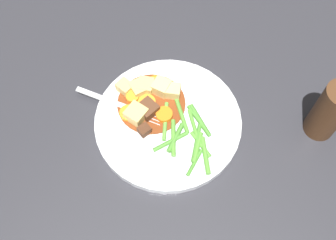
{
  "coord_description": "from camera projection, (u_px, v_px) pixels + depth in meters",
  "views": [
    {
      "loc": [
        -0.25,
        0.23,
        0.66
      ],
      "look_at": [
        0.0,
        0.0,
        0.02
      ],
      "focal_mm": 43.18,
      "sensor_mm": 36.0,
      "label": 1
    }
  ],
  "objects": [
    {
      "name": "ground_plane",
      "position": [
        168.0,
        124.0,
        0.74
      ],
      "size": [
        3.0,
        3.0,
        0.0
      ],
      "primitive_type": "plane",
      "color": "#2D2D33"
    },
    {
      "name": "dinner_plate",
      "position": [
        168.0,
        122.0,
        0.74
      ],
      "size": [
        0.27,
        0.27,
        0.02
      ],
      "primitive_type": "cylinder",
      "color": "white",
      "rests_on": "ground_plane"
    },
    {
      "name": "stew_sauce",
      "position": [
        150.0,
        104.0,
        0.74
      ],
      "size": [
        0.13,
        0.13,
        0.0
      ],
      "primitive_type": "cylinder",
      "color": "brown",
      "rests_on": "dinner_plate"
    },
    {
      "name": "carrot_slice_0",
      "position": [
        165.0,
        114.0,
        0.73
      ],
      "size": [
        0.04,
        0.04,
        0.01
      ],
      "primitive_type": "cylinder",
      "rotation": [
        0.0,
        0.0,
        1.9
      ],
      "color": "orange",
      "rests_on": "dinner_plate"
    },
    {
      "name": "carrot_slice_1",
      "position": [
        128.0,
        113.0,
        0.73
      ],
      "size": [
        0.04,
        0.04,
        0.01
      ],
      "primitive_type": "cylinder",
      "rotation": [
        0.0,
        0.0,
        0.53
      ],
      "color": "orange",
      "rests_on": "dinner_plate"
    },
    {
      "name": "carrot_slice_2",
      "position": [
        156.0,
        85.0,
        0.76
      ],
      "size": [
        0.05,
        0.05,
        0.01
      ],
      "primitive_type": "cylinder",
      "rotation": [
        0.0,
        0.0,
        3.93
      ],
      "color": "orange",
      "rests_on": "dinner_plate"
    },
    {
      "name": "carrot_slice_3",
      "position": [
        147.0,
        103.0,
        0.74
      ],
      "size": [
        0.04,
        0.04,
        0.01
      ],
      "primitive_type": "cylinder",
      "rotation": [
        0.0,
        0.0,
        1.83
      ],
      "color": "orange",
      "rests_on": "dinner_plate"
    },
    {
      "name": "carrot_slice_4",
      "position": [
        133.0,
        98.0,
        0.74
      ],
      "size": [
        0.03,
        0.03,
        0.01
      ],
      "primitive_type": "cylinder",
      "rotation": [
        0.0,
        0.0,
        4.23
      ],
      "color": "orange",
      "rests_on": "dinner_plate"
    },
    {
      "name": "potato_chunk_0",
      "position": [
        138.0,
        89.0,
        0.75
      ],
      "size": [
        0.04,
        0.03,
        0.02
      ],
      "primitive_type": "cube",
      "rotation": [
        0.0,
        0.0,
        4.47
      ],
      "color": "#DBBC6B",
      "rests_on": "dinner_plate"
    },
    {
      "name": "potato_chunk_1",
      "position": [
        161.0,
        87.0,
        0.75
      ],
      "size": [
        0.04,
        0.04,
        0.03
      ],
      "primitive_type": "cube",
      "rotation": [
        0.0,
        0.0,
        0.35
      ],
      "color": "#E5CC7A",
      "rests_on": "dinner_plate"
    },
    {
      "name": "potato_chunk_2",
      "position": [
        125.0,
        87.0,
        0.75
      ],
      "size": [
        0.03,
        0.03,
        0.02
      ],
      "primitive_type": "cube",
      "rotation": [
        0.0,
        0.0,
        1.67
      ],
      "color": "#DBBC6B",
      "rests_on": "dinner_plate"
    },
    {
      "name": "potato_chunk_3",
      "position": [
        146.0,
        86.0,
        0.75
      ],
      "size": [
        0.04,
        0.04,
        0.02
      ],
      "primitive_type": "cube",
      "rotation": [
        0.0,
        0.0,
        2.2
      ],
      "color": "#DBBC6B",
      "rests_on": "dinner_plate"
    },
    {
      "name": "potato_chunk_4",
      "position": [
        172.0,
        91.0,
        0.75
      ],
      "size": [
        0.04,
        0.04,
        0.02
      ],
      "primitive_type": "cube",
      "rotation": [
        0.0,
        0.0,
        0.68
      ],
      "color": "#E5CC7A",
      "rests_on": "dinner_plate"
    },
    {
      "name": "potato_chunk_5",
      "position": [
        136.0,
        114.0,
        0.72
      ],
      "size": [
        0.04,
        0.04,
        0.03
      ],
      "primitive_type": "cube",
      "rotation": [
        0.0,
        0.0,
        4.93
      ],
      "color": "#DBBC6B",
      "rests_on": "dinner_plate"
    },
    {
      "name": "meat_chunk_0",
      "position": [
        144.0,
        130.0,
        0.71
      ],
      "size": [
        0.02,
        0.02,
        0.02
      ],
      "primitive_type": "cube",
      "rotation": [
        0.0,
        0.0,
        1.51
      ],
      "color": "#4C2B19",
      "rests_on": "dinner_plate"
    },
    {
      "name": "meat_chunk_1",
      "position": [
        148.0,
        109.0,
        0.73
      ],
      "size": [
        0.03,
        0.03,
        0.02
      ],
      "primitive_type": "cube",
      "rotation": [
        0.0,
        0.0,
        1.6
      ],
      "color": "#56331E",
      "rests_on": "dinner_plate"
    },
    {
      "name": "green_bean_0",
      "position": [
        200.0,
        119.0,
        0.73
      ],
      "size": [
        0.07,
        0.03,
        0.01
      ],
      "primitive_type": "cylinder",
      "rotation": [
        0.0,
        1.57,
        2.87
      ],
      "color": "#4C8E33",
      "rests_on": "dinner_plate"
    },
    {
      "name": "green_bean_1",
      "position": [
        165.0,
        121.0,
        0.73
      ],
      "size": [
        0.06,
        0.06,
        0.01
      ],
      "primitive_type": "cylinder",
      "rotation": [
        0.0,
        1.57,
        2.34
      ],
      "color": "#66AD42",
      "rests_on": "dinner_plate"
    },
    {
      "name": "green_bean_2",
      "position": [
        176.0,
        138.0,
        0.71
      ],
      "size": [
        0.03,
        0.06,
        0.01
      ],
      "primitive_type": "cylinder",
      "rotation": [
        0.0,
        1.57,
        1.96
      ],
      "color": "#4C8E33",
      "rests_on": "dinner_plate"
    },
    {
      "name": "green_bean_3",
      "position": [
        181.0,
        113.0,
        0.73
      ],
      "size": [
        0.08,
        0.04,
        0.01
      ],
      "primitive_type": "cylinder",
      "rotation": [
        0.0,
        1.57,
        2.67
      ],
      "color": "#599E38",
      "rests_on": "dinner_plate"
    },
    {
      "name": "green_bean_4",
      "position": [
        201.0,
        144.0,
        0.71
      ],
      "size": [
        0.06,
        0.02,
        0.01
      ],
      "primitive_type": "cylinder",
      "rotation": [
        0.0,
        1.57,
        2.99
      ],
      "color": "#599E38",
      "rests_on": "dinner_plate"
    },
    {
      "name": "green_bean_5",
      "position": [
        173.0,
        138.0,
        0.71
      ],
      "size": [
        0.06,
        0.05,
        0.01
      ],
      "primitive_type": "cylinder",
      "rotation": [
        0.0,
        1.57,
        2.41
      ],
      "color": "#599E38",
      "rests_on": "dinner_plate"
    },
    {
      "name": "green_bean_6",
      "position": [
        171.0,
        141.0,
        0.71
      ],
      "size": [
        0.02,
        0.07,
        0.01
      ],
      "primitive_type": "cylinder",
      "rotation": [
        0.0,
        1.57,
        1.35
      ],
      "color": "#4C8E33",
      "rests_on": "dinner_plate"
    },
    {
      "name": "green_bean_7",
      "position": [
        197.0,
        148.0,
        0.7
      ],
      "size": [
        0.04,
        0.05,
        0.01
      ],
      "primitive_type": "cylinder",
      "rotation": [
        0.0,
        1.57,
        2.15
      ],
      "color": "#599E38",
      "rests_on": "dinner_plate"
    },
    {
      "name": "green_bean_8",
      "position": [
        194.0,
        125.0,
        0.72
      ],
      "size": [
        0.06,
        0.04,
        0.01
      ],
      "primitive_type": "cylinder",
      "rotation": [
        0.0,
        1.57,
        2.63
      ],
      "color": "#599E38",
      "rests_on": "dinner_plate"
    },
    {
      "name": "green_bean_9",
      "position": [
        196.0,
        143.0,
        0.71
      ],
      "size": [
        0.05,
        0.06,
        0.01
      ],
      "primitive_type": "cylinder",
      "rotation": [
        0.0,
        1.57,
        2.2
      ],
      "color": "#4C8E33",
      "rests_on": "dinner_plate"
    },
    {
      "name": "green_bean_10",
      "position": [
        205.0,
        156.0,
        0.69
      ],
      "size": [
        0.06,
        0.05,
        0.01
      ],
      "primitive_type": "cylinder",
      "rotation": [
        0.0,
        1.57,
        2.52
      ],
      "color": "#599E38",
      "rests_on": "dinner_plate"
    },
    {
      "name": "green_bean_11",
      "position": [
        199.0,
        121.0,
        0.73
      ],
      "size": [
        0.07,
        0.02,
        0.01
      ],
      "primitive_type": "cylinder",
      "rotation": [
        0.0,
        1.57,
        2.94
      ],
      "color": "#4C8E33",
      "rests_on": "dinner_plate"
    },
    {
      "name": "green_bean_12",
      "position": [
        194.0,
        163.0,
        0.69
      ],
      "size": [
        0.02,
        0.05,
        0.01
      ],
      "primitive_type": "cylinder",
      "rotation": [
        0.0,
        1.57,
        1.91
      ],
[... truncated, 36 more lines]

